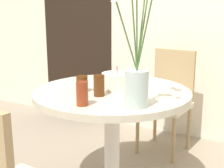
{
  "coord_description": "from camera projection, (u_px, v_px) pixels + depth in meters",
  "views": [
    {
      "loc": [
        0.94,
        -1.72,
        1.25
      ],
      "look_at": [
        0.0,
        0.0,
        0.78
      ],
      "focal_mm": 50.0,
      "sensor_mm": 36.0,
      "label": 1
    }
  ],
  "objects": [
    {
      "name": "drink_glass_2",
      "position": [
        100.0,
        86.0,
        1.87
      ],
      "size": [
        0.07,
        0.07,
        0.13
      ],
      "color": "#51280F",
      "rests_on": "dining_table"
    },
    {
      "name": "flower_vase",
      "position": [
        138.0,
        65.0,
        1.62
      ],
      "size": [
        0.23,
        0.25,
        0.74
      ],
      "color": "#B2C6C1",
      "rests_on": "dining_table"
    },
    {
      "name": "wall_back",
      "position": [
        176.0,
        5.0,
        2.99
      ],
      "size": [
        8.0,
        0.05,
        2.6
      ],
      "color": "beige",
      "rests_on": "ground_plane"
    },
    {
      "name": "dining_table",
      "position": [
        112.0,
        110.0,
        2.05
      ],
      "size": [
        1.02,
        1.02,
        0.74
      ],
      "color": "beige",
      "rests_on": "ground_plane"
    },
    {
      "name": "chair_right_flank",
      "position": [
        169.0,
        95.0,
        2.79
      ],
      "size": [
        0.44,
        0.44,
        0.91
      ],
      "rotation": [
        0.0,
        0.0,
        -0.1
      ],
      "color": "beige",
      "rests_on": "ground_plane"
    },
    {
      "name": "drink_glass_1",
      "position": [
        82.0,
        94.0,
        1.68
      ],
      "size": [
        0.07,
        0.07,
        0.13
      ],
      "color": "maroon",
      "rests_on": "dining_table"
    },
    {
      "name": "side_plate",
      "position": [
        130.0,
        78.0,
        2.36
      ],
      "size": [
        0.18,
        0.18,
        0.01
      ],
      "color": "silver",
      "rests_on": "dining_table"
    },
    {
      "name": "doorway_panel",
      "position": [
        77.0,
        30.0,
        3.56
      ],
      "size": [
        0.9,
        0.01,
        2.05
      ],
      "color": "black",
      "rests_on": "ground_plane"
    },
    {
      "name": "drink_glass_0",
      "position": [
        82.0,
        84.0,
        1.97
      ],
      "size": [
        0.07,
        0.07,
        0.1
      ],
      "color": "#51280F",
      "rests_on": "dining_table"
    },
    {
      "name": "birthday_cake",
      "position": [
        117.0,
        81.0,
        2.03
      ],
      "size": [
        0.2,
        0.2,
        0.15
      ],
      "color": "white",
      "rests_on": "dining_table"
    }
  ]
}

